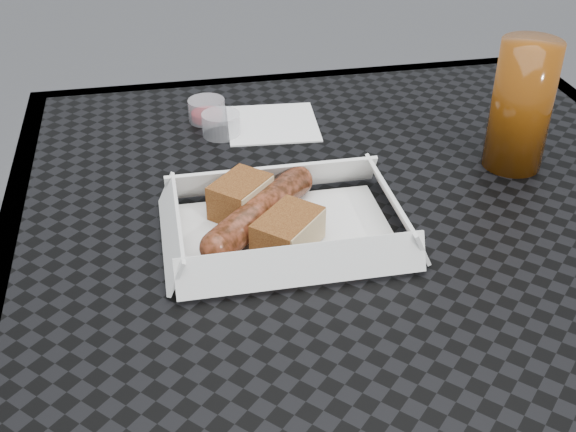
# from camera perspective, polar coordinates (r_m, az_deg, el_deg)

# --- Properties ---
(patio_table) EXTENTS (0.80, 0.80, 0.74)m
(patio_table) POSITION_cam_1_polar(r_m,az_deg,el_deg) (0.85, 5.92, -3.56)
(patio_table) COLOR black
(patio_table) RESTS_ON ground
(food_tray) EXTENTS (0.22, 0.15, 0.00)m
(food_tray) POSITION_cam_1_polar(r_m,az_deg,el_deg) (0.76, -0.15, -1.37)
(food_tray) COLOR white
(food_tray) RESTS_ON patio_table
(bratwurst) EXTENTS (0.14, 0.15, 0.03)m
(bratwurst) POSITION_cam_1_polar(r_m,az_deg,el_deg) (0.76, -2.23, 0.34)
(bratwurst) COLOR maroon
(bratwurst) RESTS_ON food_tray
(bread_near) EXTENTS (0.08, 0.08, 0.04)m
(bread_near) POSITION_cam_1_polar(r_m,az_deg,el_deg) (0.78, -3.78, 1.52)
(bread_near) COLOR brown
(bread_near) RESTS_ON food_tray
(bread_far) EXTENTS (0.08, 0.08, 0.04)m
(bread_far) POSITION_cam_1_polar(r_m,az_deg,el_deg) (0.72, -0.01, -1.23)
(bread_far) COLOR brown
(bread_far) RESTS_ON food_tray
(veg_garnish) EXTENTS (0.03, 0.03, 0.00)m
(veg_garnish) POSITION_cam_1_polar(r_m,az_deg,el_deg) (0.73, 4.51, -2.85)
(veg_garnish) COLOR #FE450B
(veg_garnish) RESTS_ON food_tray
(napkin) EXTENTS (0.13, 0.13, 0.00)m
(napkin) POSITION_cam_1_polar(r_m,az_deg,el_deg) (0.99, -1.24, 7.32)
(napkin) COLOR white
(napkin) RESTS_ON patio_table
(condiment_cup_sauce) EXTENTS (0.05, 0.05, 0.03)m
(condiment_cup_sauce) POSITION_cam_1_polar(r_m,az_deg,el_deg) (1.00, -6.44, 8.31)
(condiment_cup_sauce) COLOR maroon
(condiment_cup_sauce) RESTS_ON patio_table
(condiment_cup_empty) EXTENTS (0.05, 0.05, 0.03)m
(condiment_cup_empty) POSITION_cam_1_polar(r_m,az_deg,el_deg) (0.96, -5.31, 7.23)
(condiment_cup_empty) COLOR silver
(condiment_cup_empty) RESTS_ON patio_table
(drink_glass) EXTENTS (0.07, 0.07, 0.16)m
(drink_glass) POSITION_cam_1_polar(r_m,az_deg,el_deg) (0.89, 17.96, 8.28)
(drink_glass) COLOR #5F2D08
(drink_glass) RESTS_ON patio_table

